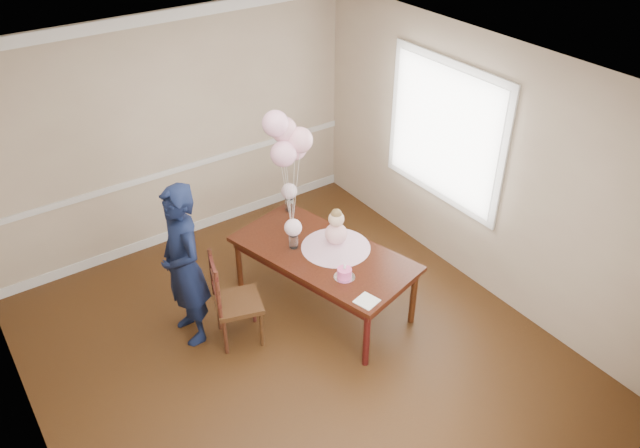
# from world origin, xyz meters

# --- Properties ---
(floor) EXTENTS (4.50, 5.00, 0.00)m
(floor) POSITION_xyz_m (0.00, 0.00, 0.00)
(floor) COLOR black
(floor) RESTS_ON ground
(ceiling) EXTENTS (4.50, 5.00, 0.02)m
(ceiling) POSITION_xyz_m (0.00, 0.00, 2.70)
(ceiling) COLOR white
(ceiling) RESTS_ON wall_back
(wall_back) EXTENTS (4.50, 0.02, 2.70)m
(wall_back) POSITION_xyz_m (0.00, 2.50, 1.35)
(wall_back) COLOR tan
(wall_back) RESTS_ON floor
(wall_front) EXTENTS (4.50, 0.02, 2.70)m
(wall_front) POSITION_xyz_m (0.00, -2.50, 1.35)
(wall_front) COLOR tan
(wall_front) RESTS_ON floor
(wall_left) EXTENTS (0.02, 5.00, 2.70)m
(wall_left) POSITION_xyz_m (-2.25, 0.00, 1.35)
(wall_left) COLOR tan
(wall_left) RESTS_ON floor
(wall_right) EXTENTS (0.02, 5.00, 2.70)m
(wall_right) POSITION_xyz_m (2.25, 0.00, 1.35)
(wall_right) COLOR tan
(wall_right) RESTS_ON floor
(chair_rail_trim) EXTENTS (4.50, 0.02, 0.07)m
(chair_rail_trim) POSITION_xyz_m (0.00, 2.49, 0.90)
(chair_rail_trim) COLOR silver
(chair_rail_trim) RESTS_ON wall_back
(crown_molding) EXTENTS (4.50, 0.02, 0.12)m
(crown_molding) POSITION_xyz_m (0.00, 2.49, 2.63)
(crown_molding) COLOR white
(crown_molding) RESTS_ON wall_back
(baseboard_trim) EXTENTS (4.50, 0.02, 0.12)m
(baseboard_trim) POSITION_xyz_m (0.00, 2.49, 0.06)
(baseboard_trim) COLOR silver
(baseboard_trim) RESTS_ON floor
(window_frame) EXTENTS (0.02, 1.66, 1.56)m
(window_frame) POSITION_xyz_m (2.23, 0.50, 1.55)
(window_frame) COLOR silver
(window_frame) RESTS_ON wall_right
(window_blinds) EXTENTS (0.01, 1.50, 1.40)m
(window_blinds) POSITION_xyz_m (2.21, 0.50, 1.55)
(window_blinds) COLOR white
(window_blinds) RESTS_ON wall_right
(dining_table_top) EXTENTS (1.36, 2.02, 0.05)m
(dining_table_top) POSITION_xyz_m (0.64, 0.44, 0.67)
(dining_table_top) COLOR black
(dining_table_top) RESTS_ON table_leg_fl
(table_apron) EXTENTS (1.25, 1.91, 0.09)m
(table_apron) POSITION_xyz_m (0.64, 0.44, 0.60)
(table_apron) COLOR black
(table_apron) RESTS_ON table_leg_fl
(table_leg_fl) EXTENTS (0.08, 0.08, 0.65)m
(table_leg_fl) POSITION_xyz_m (0.48, -0.47, 0.32)
(table_leg_fl) COLOR black
(table_leg_fl) RESTS_ON floor
(table_leg_fr) EXTENTS (0.08, 0.08, 0.65)m
(table_leg_fr) POSITION_xyz_m (1.23, -0.28, 0.32)
(table_leg_fr) COLOR black
(table_leg_fr) RESTS_ON floor
(table_leg_bl) EXTENTS (0.08, 0.08, 0.65)m
(table_leg_bl) POSITION_xyz_m (0.05, 1.17, 0.32)
(table_leg_bl) COLOR black
(table_leg_bl) RESTS_ON floor
(table_leg_br) EXTENTS (0.08, 0.08, 0.65)m
(table_leg_br) POSITION_xyz_m (0.80, 1.36, 0.32)
(table_leg_br) COLOR black
(table_leg_br) RESTS_ON floor
(baby_skirt) EXTENTS (0.86, 0.86, 0.09)m
(baby_skirt) POSITION_xyz_m (0.78, 0.44, 0.74)
(baby_skirt) COLOR #D79EBB
(baby_skirt) RESTS_ON dining_table_top
(baby_torso) EXTENTS (0.22, 0.22, 0.22)m
(baby_torso) POSITION_xyz_m (0.78, 0.44, 0.86)
(baby_torso) COLOR #FFA1D3
(baby_torso) RESTS_ON baby_skirt
(baby_head) EXTENTS (0.16, 0.16, 0.16)m
(baby_head) POSITION_xyz_m (0.78, 0.44, 1.03)
(baby_head) COLOR beige
(baby_head) RESTS_ON baby_torso
(baby_hair) EXTENTS (0.11, 0.11, 0.11)m
(baby_hair) POSITION_xyz_m (0.78, 0.44, 1.09)
(baby_hair) COLOR brown
(baby_hair) RESTS_ON baby_head
(cake_platter) EXTENTS (0.25, 0.25, 0.01)m
(cake_platter) POSITION_xyz_m (0.56, -0.00, 0.70)
(cake_platter) COLOR silver
(cake_platter) RESTS_ON dining_table_top
(birthday_cake) EXTENTS (0.17, 0.17, 0.09)m
(birthday_cake) POSITION_xyz_m (0.56, -0.00, 0.75)
(birthday_cake) COLOR #FF50A5
(birthday_cake) RESTS_ON cake_platter
(cake_flower_a) EXTENTS (0.03, 0.03, 0.03)m
(cake_flower_a) POSITION_xyz_m (0.56, -0.00, 0.81)
(cake_flower_a) COLOR silver
(cake_flower_a) RESTS_ON birthday_cake
(cake_flower_b) EXTENTS (0.03, 0.03, 0.03)m
(cake_flower_b) POSITION_xyz_m (0.59, 0.02, 0.81)
(cake_flower_b) COLOR white
(cake_flower_b) RESTS_ON birthday_cake
(rose_vase_near) EXTENTS (0.11, 0.11, 0.15)m
(rose_vase_near) POSITION_xyz_m (0.43, 0.68, 0.77)
(rose_vase_near) COLOR silver
(rose_vase_near) RESTS_ON dining_table_top
(roses_near) EXTENTS (0.18, 0.18, 0.18)m
(roses_near) POSITION_xyz_m (0.43, 0.68, 0.93)
(roses_near) COLOR #F9D1DF
(roses_near) RESTS_ON rose_vase_near
(rose_vase_far) EXTENTS (0.11, 0.11, 0.15)m
(rose_vase_far) POSITION_xyz_m (0.78, 1.29, 0.77)
(rose_vase_far) COLOR silver
(rose_vase_far) RESTS_ON dining_table_top
(roses_far) EXTENTS (0.18, 0.18, 0.18)m
(roses_far) POSITION_xyz_m (0.78, 1.29, 0.93)
(roses_far) COLOR beige
(roses_far) RESTS_ON rose_vase_far
(napkin) EXTENTS (0.23, 0.23, 0.01)m
(napkin) POSITION_xyz_m (0.52, -0.40, 0.70)
(napkin) COLOR white
(napkin) RESTS_ON dining_table_top
(balloon_weight) EXTENTS (0.05, 0.05, 0.02)m
(balloon_weight) POSITION_xyz_m (0.60, 0.96, 0.70)
(balloon_weight) COLOR silver
(balloon_weight) RESTS_ON dining_table_top
(balloon_a) EXTENTS (0.26, 0.26, 0.26)m
(balloon_a) POSITION_xyz_m (0.51, 0.94, 1.62)
(balloon_a) COLOR #EDA8C8
(balloon_a) RESTS_ON balloon_ribbon_a
(balloon_b) EXTENTS (0.26, 0.26, 0.26)m
(balloon_b) POSITION_xyz_m (0.70, 0.94, 1.71)
(balloon_b) COLOR #F4ADC1
(balloon_b) RESTS_ON balloon_ribbon_b
(balloon_c) EXTENTS (0.26, 0.26, 0.26)m
(balloon_c) POSITION_xyz_m (0.59, 1.05, 1.80)
(balloon_c) COLOR #E5A2B5
(balloon_c) RESTS_ON balloon_ribbon_c
(balloon_d) EXTENTS (0.26, 0.26, 0.26)m
(balloon_d) POSITION_xyz_m (0.50, 1.05, 1.89)
(balloon_d) COLOR #FAB1D5
(balloon_d) RESTS_ON balloon_ribbon_d
(balloon_e) EXTENTS (0.26, 0.26, 0.26)m
(balloon_e) POSITION_xyz_m (0.71, 1.07, 1.57)
(balloon_e) COLOR #FFB4CF
(balloon_e) RESTS_ON balloon_ribbon_e
(balloon_ribbon_a) EXTENTS (0.08, 0.02, 0.77)m
(balloon_ribbon_a) POSITION_xyz_m (0.55, 0.95, 1.09)
(balloon_ribbon_a) COLOR white
(balloon_ribbon_a) RESTS_ON balloon_weight
(balloon_ribbon_b) EXTENTS (0.10, 0.03, 0.86)m
(balloon_ribbon_b) POSITION_xyz_m (0.65, 0.95, 1.14)
(balloon_ribbon_b) COLOR white
(balloon_ribbon_b) RESTS_ON balloon_weight
(balloon_ribbon_c) EXTENTS (0.01, 0.09, 0.96)m
(balloon_ribbon_c) POSITION_xyz_m (0.60, 1.01, 1.18)
(balloon_ribbon_c) COLOR white
(balloon_ribbon_c) RESTS_ON balloon_weight
(balloon_ribbon_d) EXTENTS (0.10, 0.07, 1.05)m
(balloon_ribbon_d) POSITION_xyz_m (0.55, 1.00, 1.23)
(balloon_ribbon_d) COLOR white
(balloon_ribbon_d) RESTS_ON balloon_weight
(balloon_ribbon_e) EXTENTS (0.11, 0.10, 0.72)m
(balloon_ribbon_e) POSITION_xyz_m (0.66, 1.01, 1.07)
(balloon_ribbon_e) COLOR white
(balloon_ribbon_e) RESTS_ON balloon_weight
(dining_chair_seat) EXTENTS (0.54, 0.54, 0.05)m
(dining_chair_seat) POSITION_xyz_m (-0.31, 0.52, 0.44)
(dining_chair_seat) COLOR #351E0E
(dining_chair_seat) RESTS_ON chair_leg_fl
(chair_leg_fl) EXTENTS (0.05, 0.05, 0.42)m
(chair_leg_fl) POSITION_xyz_m (-0.53, 0.40, 0.21)
(chair_leg_fl) COLOR #35180E
(chair_leg_fl) RESTS_ON floor
(chair_leg_fr) EXTENTS (0.05, 0.05, 0.42)m
(chair_leg_fr) POSITION_xyz_m (-0.19, 0.30, 0.21)
(chair_leg_fr) COLOR #331C0D
(chair_leg_fr) RESTS_ON floor
(chair_leg_bl) EXTENTS (0.05, 0.05, 0.42)m
(chair_leg_bl) POSITION_xyz_m (-0.42, 0.74, 0.21)
(chair_leg_bl) COLOR #391A0F
(chair_leg_bl) RESTS_ON floor
(chair_leg_br) EXTENTS (0.05, 0.05, 0.42)m
(chair_leg_br) POSITION_xyz_m (-0.09, 0.63, 0.21)
(chair_leg_br) COLOR #34120E
(chair_leg_br) RESTS_ON floor
(chair_back_post_l) EXTENTS (0.05, 0.05, 0.55)m
(chair_back_post_l) POSITION_xyz_m (-0.55, 0.41, 0.72)
(chair_back_post_l) COLOR #3C1910
(chair_back_post_l) RESTS_ON dining_chair_seat
(chair_back_post_r) EXTENTS (0.05, 0.05, 0.55)m
(chair_back_post_r) POSITION_xyz_m (-0.44, 0.74, 0.72)
(chair_back_post_r) COLOR black
(chair_back_post_r) RESTS_ON dining_chair_seat
(chair_slat_low) EXTENTS (0.14, 0.38, 0.05)m
(chair_slat_low) POSITION_xyz_m (-0.50, 0.57, 0.61)
(chair_slat_low) COLOR #3A1510
(chair_slat_low) RESTS_ON dining_chair_seat
(chair_slat_mid) EXTENTS (0.14, 0.38, 0.05)m
(chair_slat_mid) POSITION_xyz_m (-0.50, 0.57, 0.76)
(chair_slat_mid) COLOR black
(chair_slat_mid) RESTS_ON dining_chair_seat
(chair_slat_top) EXTENTS (0.14, 0.38, 0.05)m
(chair_slat_top) POSITION_xyz_m (-0.50, 0.57, 0.92)
(chair_slat_top) COLOR #36110E
(chair_slat_top) RESTS_ON dining_chair_seat
(woman) EXTENTS (0.41, 0.61, 1.68)m
(woman) POSITION_xyz_m (-0.68, 0.84, 0.84)
(woman) COLOR #0E1632
(woman) RESTS_ON floor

